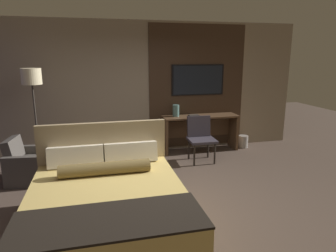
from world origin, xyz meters
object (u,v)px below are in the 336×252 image
Objects in this scene: tv at (198,80)px; desk_chair at (200,135)px; vase_tall at (176,111)px; bed at (108,207)px; armchair_by_window at (30,166)px; waste_bin at (243,141)px; desk at (200,127)px; book at (194,116)px; floor_lamp at (32,85)px.

desk_chair is at bearing -104.12° from tv.
tv is 4.78× the size of vase_tall.
bed is 2.94m from desk_chair.
bed is at bearing -125.36° from tv.
tv is at bearing 15.96° from vase_tall.
waste_bin is (4.42, 0.86, -0.12)m from armchair_by_window.
desk is at bearing 52.88° from bed.
bed reaches higher than desk.
tv reaches higher than book.
book is at bearing -14.94° from vase_tall.
tv is 3.77m from armchair_by_window.
tv is 0.81m from book.
tv is (-0.00, 0.19, 1.03)m from desk.
vase_tall is 0.41m from book.
armchair_by_window is at bearing 122.32° from bed.
armchair_by_window is (-3.36, -0.92, -0.28)m from desk.
desk_chair is 1.44m from waste_bin.
floor_lamp is at bearing -172.18° from desk.
bed is 1.12× the size of floor_lamp.
desk_chair reaches higher than desk.
desk_chair is (-0.21, -0.82, -1.03)m from tv.
desk_chair reaches higher than waste_bin.
vase_tall reaches higher than desk_chair.
floor_lamp reaches higher than armchair_by_window.
vase_tall is 0.89× the size of waste_bin.
desk is 1.41× the size of tv.
book is (-0.16, -0.07, 0.28)m from desk.
tv is 0.85m from vase_tall.
desk_chair is 0.48× the size of floor_lamp.
waste_bin is (1.26, 0.57, -0.39)m from desk_chair.
waste_bin is at bearing -71.78° from armchair_by_window.
desk_chair is at bearing -77.61° from armchair_by_window.
armchair_by_window is at bearing -172.91° from desk_chair.
floor_lamp is 3.24m from book.
floor_lamp is (0.07, 0.47, 1.32)m from armchair_by_window.
floor_lamp is at bearing -168.99° from tv.
book is 0.79× the size of waste_bin.
tv is 1.34× the size of desk_chair.
waste_bin is at bearing -3.36° from vase_tall.
desk is 0.67m from desk_chair.
desk is 7.56× the size of book.
waste_bin is (1.06, -0.25, -1.42)m from tv.
book is (-0.16, -0.26, -0.75)m from tv.
desk_chair is 0.84m from vase_tall.
bed is 8.40× the size of vase_tall.
desk reaches higher than armchair_by_window.
book is at bearing -67.88° from armchair_by_window.
bed is 2.92m from floor_lamp.
floor_lamp is (-3.08, 0.18, 1.05)m from desk_chair.
bed is at bearing -127.12° from desk.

